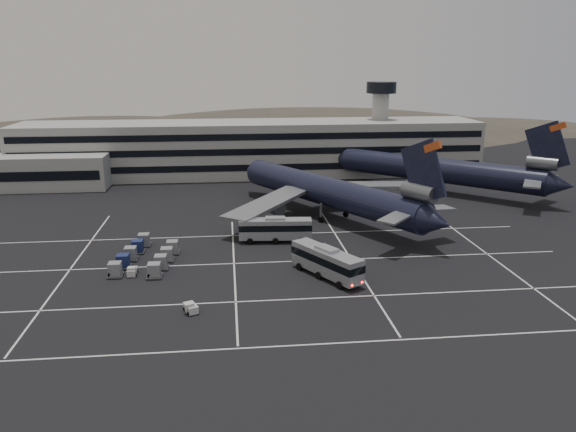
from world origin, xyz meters
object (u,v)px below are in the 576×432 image
object	(u,v)px
bus_far	(275,228)
trijet_main	(329,192)
tug_a	(132,271)
bus_near	(327,261)
uld_cluster	(145,256)

from	to	relation	value
bus_far	trijet_main	bearing A→B (deg)	-36.11
bus_far	tug_a	world-z (taller)	bus_far
trijet_main	bus_near	bearing A→B (deg)	-131.35
bus_near	uld_cluster	world-z (taller)	bus_near
trijet_main	bus_far	size ratio (longest dim) A/B	4.21
bus_far	bus_near	bearing A→B (deg)	-156.67
trijet_main	tug_a	xyz separation A→B (m)	(-33.17, -26.72, -4.62)
trijet_main	bus_far	world-z (taller)	trijet_main
trijet_main	uld_cluster	xyz separation A→B (m)	(-32.04, -21.34, -4.23)
tug_a	bus_near	bearing A→B (deg)	-6.92
bus_far	uld_cluster	xyz separation A→B (m)	(-20.51, -7.76, -1.34)
uld_cluster	trijet_main	bearing A→B (deg)	33.67
bus_near	bus_far	size ratio (longest dim) A/B	0.99
tug_a	bus_far	bearing A→B (deg)	31.75
bus_near	bus_far	world-z (taller)	bus_near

